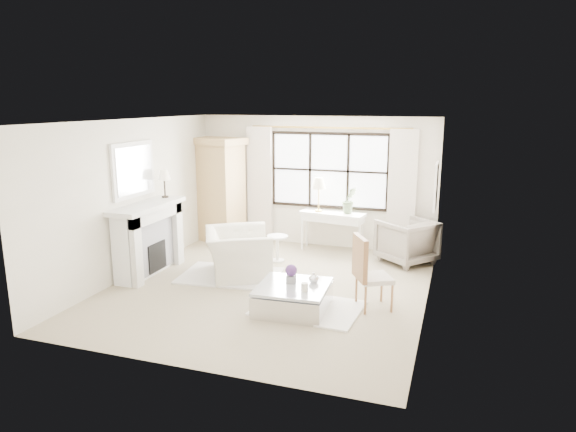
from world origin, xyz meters
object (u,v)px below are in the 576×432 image
coffee_table (293,298)px  console_table (332,231)px  armoire (219,189)px  club_armchair (238,253)px

coffee_table → console_table: bearing=90.3°
console_table → coffee_table: size_ratio=1.28×
armoire → console_table: 2.61m
armoire → coffee_table: bearing=-29.8°
console_table → coffee_table: console_table is taller
club_armchair → console_table: bearing=-58.2°
armoire → club_armchair: 2.51m
armoire → coffee_table: armoire is taller
club_armchair → coffee_table: (1.38, -1.14, -0.22)m
armoire → club_armchair: bearing=-37.1°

